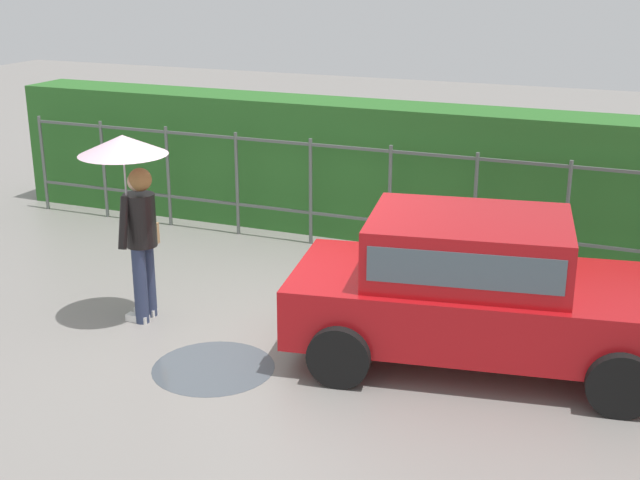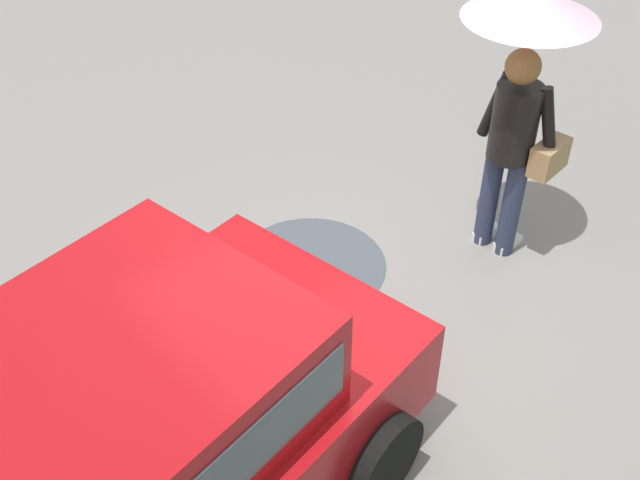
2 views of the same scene
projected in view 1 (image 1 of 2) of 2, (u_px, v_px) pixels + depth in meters
ground_plane at (280, 332)px, 9.17m from camera, size 40.00×40.00×0.00m
car at (476, 284)px, 8.30m from camera, size 3.93×2.35×1.48m
pedestrian at (131, 187)px, 9.02m from camera, size 0.94×0.94×2.09m
fence_section at (349, 191)px, 11.57m from camera, size 10.38×0.05×1.50m
hedge_row at (369, 169)px, 12.21m from camera, size 11.33×0.90×1.90m
puddle_near at (214, 368)px, 8.37m from camera, size 1.21×1.21×0.00m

